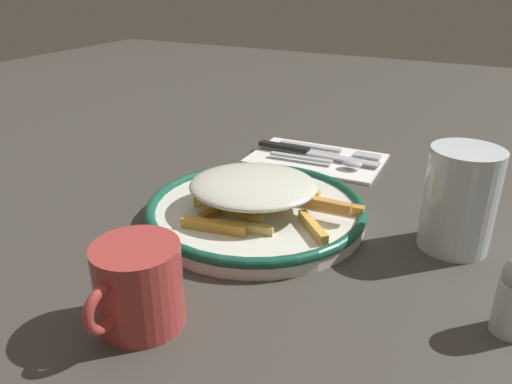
{
  "coord_description": "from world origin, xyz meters",
  "views": [
    {
      "loc": [
        0.49,
        0.25,
        0.29
      ],
      "look_at": [
        0.0,
        0.0,
        0.04
      ],
      "focal_mm": 34.68,
      "sensor_mm": 36.0,
      "label": 1
    }
  ],
  "objects_px": {
    "spoon": "(331,161)",
    "coffee_mug": "(135,285)",
    "plate": "(256,210)",
    "fries_heap": "(255,189)",
    "knife": "(306,151)",
    "fork": "(329,150)",
    "water_glass": "(460,199)",
    "napkin": "(316,157)"
  },
  "relations": [
    {
      "from": "spoon",
      "to": "coffee_mug",
      "type": "relative_size",
      "value": 1.49
    },
    {
      "from": "plate",
      "to": "fries_heap",
      "type": "xyz_separation_m",
      "value": [
        0.01,
        0.0,
        0.03
      ]
    },
    {
      "from": "plate",
      "to": "knife",
      "type": "xyz_separation_m",
      "value": [
        -0.24,
        -0.03,
        -0.0
      ]
    },
    {
      "from": "knife",
      "to": "coffee_mug",
      "type": "distance_m",
      "value": 0.46
    },
    {
      "from": "fries_heap",
      "to": "plate",
      "type": "bearing_deg",
      "value": -159.69
    },
    {
      "from": "fork",
      "to": "spoon",
      "type": "bearing_deg",
      "value": 22.67
    },
    {
      "from": "fries_heap",
      "to": "coffee_mug",
      "type": "xyz_separation_m",
      "value": [
        0.22,
        -0.01,
        -0.01
      ]
    },
    {
      "from": "fries_heap",
      "to": "water_glass",
      "type": "bearing_deg",
      "value": 103.29
    },
    {
      "from": "napkin",
      "to": "water_glass",
      "type": "relative_size",
      "value": 1.82
    },
    {
      "from": "fork",
      "to": "water_glass",
      "type": "height_order",
      "value": "water_glass"
    },
    {
      "from": "fries_heap",
      "to": "fork",
      "type": "xyz_separation_m",
      "value": [
        -0.27,
        0.0,
        -0.04
      ]
    },
    {
      "from": "coffee_mug",
      "to": "plate",
      "type": "bearing_deg",
      "value": 179.13
    },
    {
      "from": "fries_heap",
      "to": "coffee_mug",
      "type": "relative_size",
      "value": 2.17
    },
    {
      "from": "plate",
      "to": "water_glass",
      "type": "xyz_separation_m",
      "value": [
        -0.05,
        0.23,
        0.05
      ]
    },
    {
      "from": "fork",
      "to": "knife",
      "type": "relative_size",
      "value": 0.84
    },
    {
      "from": "fries_heap",
      "to": "knife",
      "type": "relative_size",
      "value": 1.06
    },
    {
      "from": "water_glass",
      "to": "coffee_mug",
      "type": "relative_size",
      "value": 1.14
    },
    {
      "from": "napkin",
      "to": "knife",
      "type": "relative_size",
      "value": 1.01
    },
    {
      "from": "plate",
      "to": "fries_heap",
      "type": "bearing_deg",
      "value": 20.31
    },
    {
      "from": "fork",
      "to": "knife",
      "type": "distance_m",
      "value": 0.04
    },
    {
      "from": "spoon",
      "to": "fries_heap",
      "type": "bearing_deg",
      "value": -6.14
    },
    {
      "from": "fork",
      "to": "knife",
      "type": "bearing_deg",
      "value": -48.1
    },
    {
      "from": "fries_heap",
      "to": "napkin",
      "type": "distance_m",
      "value": 0.25
    },
    {
      "from": "fork",
      "to": "spoon",
      "type": "relative_size",
      "value": 1.15
    },
    {
      "from": "knife",
      "to": "spoon",
      "type": "xyz_separation_m",
      "value": [
        0.03,
        0.05,
        0.0
      ]
    },
    {
      "from": "coffee_mug",
      "to": "water_glass",
      "type": "bearing_deg",
      "value": 139.31
    },
    {
      "from": "knife",
      "to": "water_glass",
      "type": "xyz_separation_m",
      "value": [
        0.19,
        0.26,
        0.05
      ]
    },
    {
      "from": "fork",
      "to": "water_glass",
      "type": "xyz_separation_m",
      "value": [
        0.22,
        0.23,
        0.05
      ]
    },
    {
      "from": "fries_heap",
      "to": "spoon",
      "type": "relative_size",
      "value": 1.46
    },
    {
      "from": "spoon",
      "to": "napkin",
      "type": "bearing_deg",
      "value": -126.68
    },
    {
      "from": "plate",
      "to": "coffee_mug",
      "type": "bearing_deg",
      "value": -0.87
    },
    {
      "from": "coffee_mug",
      "to": "napkin",
      "type": "bearing_deg",
      "value": -179.32
    },
    {
      "from": "plate",
      "to": "water_glass",
      "type": "relative_size",
      "value": 2.35
    },
    {
      "from": "spoon",
      "to": "water_glass",
      "type": "xyz_separation_m",
      "value": [
        0.16,
        0.2,
        0.05
      ]
    },
    {
      "from": "napkin",
      "to": "fork",
      "type": "xyz_separation_m",
      "value": [
        -0.03,
        0.01,
        0.01
      ]
    },
    {
      "from": "napkin",
      "to": "water_glass",
      "type": "bearing_deg",
      "value": 51.48
    },
    {
      "from": "plate",
      "to": "fork",
      "type": "height_order",
      "value": "plate"
    },
    {
      "from": "fries_heap",
      "to": "napkin",
      "type": "height_order",
      "value": "fries_heap"
    },
    {
      "from": "knife",
      "to": "coffee_mug",
      "type": "xyz_separation_m",
      "value": [
        0.46,
        0.02,
        0.03
      ]
    },
    {
      "from": "spoon",
      "to": "water_glass",
      "type": "bearing_deg",
      "value": 51.18
    },
    {
      "from": "knife",
      "to": "fries_heap",
      "type": "bearing_deg",
      "value": 7.13
    },
    {
      "from": "knife",
      "to": "spoon",
      "type": "bearing_deg",
      "value": 63.94
    }
  ]
}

